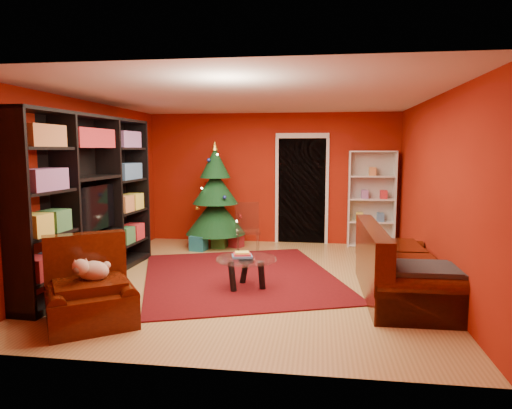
# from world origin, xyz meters

# --- Properties ---
(floor) EXTENTS (5.00, 5.50, 0.05)m
(floor) POSITION_xyz_m (0.00, 0.00, -0.03)
(floor) COLOR #A37D45
(floor) RESTS_ON ground
(ceiling) EXTENTS (5.00, 5.50, 0.05)m
(ceiling) POSITION_xyz_m (0.00, 0.00, 2.62)
(ceiling) COLOR silver
(ceiling) RESTS_ON wall_back
(wall_back) EXTENTS (5.00, 0.05, 2.60)m
(wall_back) POSITION_xyz_m (0.00, 2.77, 1.30)
(wall_back) COLOR maroon
(wall_back) RESTS_ON ground
(wall_left) EXTENTS (0.05, 5.50, 2.60)m
(wall_left) POSITION_xyz_m (-2.52, 0.00, 1.30)
(wall_left) COLOR maroon
(wall_left) RESTS_ON ground
(wall_right) EXTENTS (0.05, 5.50, 2.60)m
(wall_right) POSITION_xyz_m (2.52, 0.00, 1.30)
(wall_right) COLOR maroon
(wall_right) RESTS_ON ground
(doorway) EXTENTS (1.06, 0.60, 2.16)m
(doorway) POSITION_xyz_m (0.60, 2.73, 1.05)
(doorway) COLOR black
(doorway) RESTS_ON floor
(rug) EXTENTS (3.63, 3.91, 0.02)m
(rug) POSITION_xyz_m (-0.20, 0.11, 0.01)
(rug) COLOR #540B0E
(rug) RESTS_ON floor
(media_unit) EXTENTS (0.63, 3.09, 2.35)m
(media_unit) POSITION_xyz_m (-2.27, -0.40, 1.18)
(media_unit) COLOR black
(media_unit) RESTS_ON floor
(christmas_tree) EXTENTS (1.27, 1.27, 2.06)m
(christmas_tree) POSITION_xyz_m (-1.03, 2.15, 1.00)
(christmas_tree) COLOR black
(christmas_tree) RESTS_ON floor
(gift_box_teal) EXTENTS (0.32, 0.32, 0.28)m
(gift_box_teal) POSITION_xyz_m (-1.27, 1.75, 0.14)
(gift_box_teal) COLOR #156070
(gift_box_teal) RESTS_ON floor
(gift_box_green) EXTENTS (0.29, 0.29, 0.27)m
(gift_box_green) POSITION_xyz_m (-0.94, 2.05, 0.14)
(gift_box_green) COLOR #276B23
(gift_box_green) RESTS_ON floor
(gift_box_red) EXTENTS (0.30, 0.30, 0.23)m
(gift_box_red) POSITION_xyz_m (-0.63, 2.14, 0.11)
(gift_box_red) COLOR maroon
(gift_box_red) RESTS_ON floor
(white_bookshelf) EXTENTS (0.88, 0.32, 1.90)m
(white_bookshelf) POSITION_xyz_m (1.95, 2.57, 0.93)
(white_bookshelf) COLOR white
(white_bookshelf) RESTS_ON floor
(armchair) EXTENTS (1.35, 1.35, 0.76)m
(armchair) POSITION_xyz_m (-1.49, -1.91, 0.38)
(armchair) COLOR black
(armchair) RESTS_ON rug
(dog) EXTENTS (0.50, 0.47, 0.25)m
(dog) POSITION_xyz_m (-1.48, -1.84, 0.56)
(dog) COLOR beige
(dog) RESTS_ON armchair
(sofa) EXTENTS (1.00, 2.17, 0.93)m
(sofa) POSITION_xyz_m (2.02, -0.51, 0.46)
(sofa) COLOR black
(sofa) RESTS_ON rug
(coffee_table) EXTENTS (1.00, 1.00, 0.52)m
(coffee_table) POSITION_xyz_m (-0.01, -0.45, 0.22)
(coffee_table) COLOR gray
(coffee_table) RESTS_ON rug
(acrylic_chair) EXTENTS (0.52, 0.55, 0.84)m
(acrylic_chair) POSITION_xyz_m (-0.31, 1.54, 0.42)
(acrylic_chair) COLOR #66605B
(acrylic_chair) RESTS_ON rug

